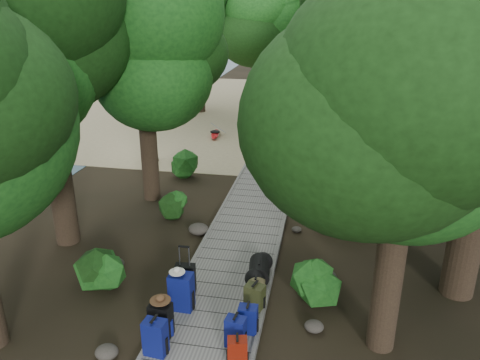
% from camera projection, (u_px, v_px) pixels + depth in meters
% --- Properties ---
extents(ground, '(120.00, 120.00, 0.00)m').
position_uv_depth(ground, '(241.00, 245.00, 12.11)').
color(ground, black).
rests_on(ground, ground).
extents(sand_beach, '(40.00, 22.00, 0.02)m').
position_uv_depth(sand_beach, '(293.00, 111.00, 26.78)').
color(sand_beach, tan).
rests_on(sand_beach, ground).
extents(distant_hill, '(32.00, 16.00, 12.00)m').
position_uv_depth(distant_hill, '(16.00, 48.00, 63.11)').
color(distant_hill, black).
rests_on(distant_hill, ground).
extents(boardwalk, '(2.00, 12.00, 0.12)m').
position_uv_depth(boardwalk, '(248.00, 226.00, 13.01)').
color(boardwalk, gray).
rests_on(boardwalk, ground).
extents(backpack_left_a, '(0.42, 0.31, 0.74)m').
position_uv_depth(backpack_left_a, '(155.00, 336.00, 8.11)').
color(backpack_left_a, navy).
rests_on(backpack_left_a, boardwalk).
extents(backpack_left_b, '(0.42, 0.32, 0.74)m').
position_uv_depth(backpack_left_b, '(161.00, 318.00, 8.56)').
color(backpack_left_b, black).
rests_on(backpack_left_b, boardwalk).
extents(backpack_left_c, '(0.47, 0.34, 0.86)m').
position_uv_depth(backpack_left_c, '(181.00, 290.00, 9.30)').
color(backpack_left_c, navy).
rests_on(backpack_left_c, boardwalk).
extents(backpack_right_a, '(0.37, 0.30, 0.59)m').
position_uv_depth(backpack_right_a, '(237.00, 351.00, 7.86)').
color(backpack_right_a, maroon).
rests_on(backpack_right_a, boardwalk).
extents(backpack_right_b, '(0.38, 0.29, 0.64)m').
position_uv_depth(backpack_right_b, '(236.00, 330.00, 8.32)').
color(backpack_right_b, navy).
rests_on(backpack_right_b, boardwalk).
extents(backpack_right_c, '(0.36, 0.26, 0.60)m').
position_uv_depth(backpack_right_c, '(248.00, 318.00, 8.67)').
color(backpack_right_c, navy).
rests_on(backpack_right_c, boardwalk).
extents(backpack_right_d, '(0.44, 0.37, 0.58)m').
position_uv_depth(backpack_right_d, '(255.00, 295.00, 9.36)').
color(backpack_right_d, '#323619').
rests_on(backpack_right_d, boardwalk).
extents(duffel_right_khaki, '(0.41, 0.59, 0.38)m').
position_uv_depth(duffel_right_khaki, '(256.00, 284.00, 9.90)').
color(duffel_right_khaki, brown).
rests_on(duffel_right_khaki, boardwalk).
extents(duffel_right_black, '(0.54, 0.78, 0.46)m').
position_uv_depth(duffel_right_black, '(259.00, 270.00, 10.35)').
color(duffel_right_black, black).
rests_on(duffel_right_black, boardwalk).
extents(suitcase_on_boardwalk, '(0.44, 0.27, 0.65)m').
position_uv_depth(suitcase_on_boardwalk, '(185.00, 279.00, 9.86)').
color(suitcase_on_boardwalk, black).
rests_on(suitcase_on_boardwalk, boardwalk).
extents(lone_suitcase_on_sand, '(0.45, 0.30, 0.66)m').
position_uv_depth(lone_suitcase_on_sand, '(284.00, 146.00, 19.25)').
color(lone_suitcase_on_sand, black).
rests_on(lone_suitcase_on_sand, sand_beach).
extents(hat_brown, '(0.38, 0.38, 0.11)m').
position_uv_depth(hat_brown, '(160.00, 298.00, 8.43)').
color(hat_brown, '#51351E').
rests_on(hat_brown, backpack_left_b).
extents(hat_white, '(0.32, 0.32, 0.11)m').
position_uv_depth(hat_white, '(177.00, 270.00, 9.09)').
color(hat_white, silver).
rests_on(hat_white, backpack_left_c).
extents(kayak, '(1.19, 3.31, 0.32)m').
position_uv_depth(kayak, '(215.00, 133.00, 21.74)').
color(kayak, red).
rests_on(kayak, sand_beach).
extents(sun_lounger, '(1.23, 1.87, 0.58)m').
position_uv_depth(sun_lounger, '(350.00, 140.00, 20.18)').
color(sun_lounger, silver).
rests_on(sun_lounger, sand_beach).
extents(tree_right_a, '(4.28, 4.28, 7.13)m').
position_uv_depth(tree_right_a, '(404.00, 161.00, 7.34)').
color(tree_right_a, black).
rests_on(tree_right_a, ground).
extents(tree_right_c, '(4.81, 4.81, 8.33)m').
position_uv_depth(tree_right_c, '(384.00, 77.00, 11.52)').
color(tree_right_c, black).
rests_on(tree_right_c, ground).
extents(tree_right_d, '(5.50, 5.50, 10.07)m').
position_uv_depth(tree_right_d, '(448.00, 35.00, 12.99)').
color(tree_right_d, black).
rests_on(tree_right_d, ground).
extents(tree_right_e, '(4.87, 4.87, 8.76)m').
position_uv_depth(tree_right_e, '(392.00, 47.00, 16.80)').
color(tree_right_e, black).
rests_on(tree_right_e, ground).
extents(tree_right_f, '(5.37, 5.37, 9.60)m').
position_uv_depth(tree_right_f, '(464.00, 32.00, 18.05)').
color(tree_right_f, black).
rests_on(tree_right_f, ground).
extents(tree_left_b, '(4.81, 4.81, 8.66)m').
position_uv_depth(tree_left_b, '(44.00, 75.00, 10.79)').
color(tree_left_b, black).
rests_on(tree_left_b, ground).
extents(tree_left_c, '(4.34, 4.34, 7.56)m').
position_uv_depth(tree_left_c, '(144.00, 79.00, 13.69)').
color(tree_left_c, black).
rests_on(tree_left_c, ground).
extents(tree_back_a, '(4.66, 4.66, 8.07)m').
position_uv_depth(tree_back_a, '(273.00, 40.00, 24.16)').
color(tree_back_a, black).
rests_on(tree_back_a, ground).
extents(tree_back_b, '(5.77, 5.77, 10.30)m').
position_uv_depth(tree_back_b, '(326.00, 17.00, 24.40)').
color(tree_back_b, black).
rests_on(tree_back_b, ground).
extents(tree_back_c, '(4.94, 4.94, 8.90)m').
position_uv_depth(tree_back_c, '(404.00, 33.00, 23.36)').
color(tree_back_c, black).
rests_on(tree_back_c, ground).
extents(tree_back_d, '(5.41, 5.41, 9.02)m').
position_uv_depth(tree_back_d, '(197.00, 29.00, 25.18)').
color(tree_back_d, black).
rests_on(tree_back_d, ground).
extents(palm_right_a, '(3.90, 3.90, 6.65)m').
position_uv_depth(palm_right_a, '(366.00, 83.00, 15.85)').
color(palm_right_a, '#123A10').
rests_on(palm_right_a, ground).
extents(palm_right_b, '(4.61, 4.61, 8.90)m').
position_uv_depth(palm_right_b, '(413.00, 40.00, 19.09)').
color(palm_right_b, '#123A10').
rests_on(palm_right_b, ground).
extents(palm_right_c, '(3.95, 3.95, 6.29)m').
position_uv_depth(palm_right_c, '(330.00, 62.00, 22.73)').
color(palm_right_c, '#123A10').
rests_on(palm_right_c, ground).
extents(palm_left_a, '(4.21, 4.21, 6.69)m').
position_uv_depth(palm_left_a, '(143.00, 76.00, 17.24)').
color(palm_left_a, '#123A10').
rests_on(palm_left_a, ground).
extents(rock_left_a, '(0.42, 0.38, 0.23)m').
position_uv_depth(rock_left_a, '(107.00, 352.00, 8.26)').
color(rock_left_a, '#4C473F').
rests_on(rock_left_a, ground).
extents(rock_left_b, '(0.40, 0.36, 0.22)m').
position_uv_depth(rock_left_b, '(116.00, 263.00, 11.08)').
color(rock_left_b, '#4C473F').
rests_on(rock_left_b, ground).
extents(rock_left_c, '(0.55, 0.49, 0.30)m').
position_uv_depth(rock_left_c, '(198.00, 229.00, 12.65)').
color(rock_left_c, '#4C473F').
rests_on(rock_left_c, ground).
extents(rock_left_d, '(0.34, 0.31, 0.19)m').
position_uv_depth(rock_left_d, '(180.00, 196.00, 14.95)').
color(rock_left_d, '#4C473F').
rests_on(rock_left_d, ground).
extents(rock_right_a, '(0.38, 0.34, 0.21)m').
position_uv_depth(rock_right_a, '(314.00, 326.00, 8.94)').
color(rock_right_a, '#4C473F').
rests_on(rock_right_a, ground).
extents(rock_right_b, '(0.50, 0.45, 0.28)m').
position_uv_depth(rock_right_b, '(326.00, 276.00, 10.50)').
color(rock_right_b, '#4C473F').
rests_on(rock_right_b, ground).
extents(rock_right_c, '(0.27, 0.25, 0.15)m').
position_uv_depth(rock_right_c, '(297.00, 229.00, 12.80)').
color(rock_right_c, '#4C473F').
rests_on(rock_right_c, ground).
extents(shrub_left_a, '(1.12, 1.12, 1.01)m').
position_uv_depth(shrub_left_a, '(102.00, 270.00, 10.05)').
color(shrub_left_a, '#144414').
rests_on(shrub_left_a, ground).
extents(shrub_left_b, '(0.84, 0.84, 0.76)m').
position_uv_depth(shrub_left_b, '(175.00, 205.00, 13.59)').
color(shrub_left_b, '#144414').
rests_on(shrub_left_b, ground).
extents(shrub_left_c, '(1.11, 1.11, 1.00)m').
position_uv_depth(shrub_left_c, '(181.00, 165.00, 16.55)').
color(shrub_left_c, '#144414').
rests_on(shrub_left_c, ground).
extents(shrub_right_a, '(1.09, 1.09, 0.98)m').
position_uv_depth(shrub_right_a, '(312.00, 280.00, 9.72)').
color(shrub_right_a, '#144414').
rests_on(shrub_right_a, ground).
extents(shrub_right_b, '(1.42, 1.42, 1.28)m').
position_uv_depth(shrub_right_b, '(333.00, 206.00, 12.86)').
color(shrub_right_b, '#144414').
rests_on(shrub_right_b, ground).
extents(shrub_right_c, '(0.89, 0.89, 0.80)m').
position_uv_depth(shrub_right_c, '(330.00, 172.00, 16.17)').
color(shrub_right_c, '#144414').
rests_on(shrub_right_c, ground).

